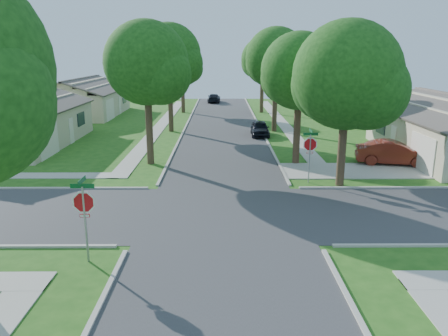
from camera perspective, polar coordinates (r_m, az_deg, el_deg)
ground at (r=19.71m, az=0.01°, el=-5.86°), size 100.00×100.00×0.00m
road_ns at (r=19.71m, az=0.01°, el=-5.84°), size 7.00×100.00×0.02m
sidewalk_ne at (r=45.41m, az=7.57°, el=5.92°), size 1.20×40.00×0.04m
sidewalk_nw at (r=45.38m, az=-7.96°, el=5.90°), size 1.20×40.00×0.04m
driveway at (r=27.65m, az=16.52°, el=-0.32°), size 8.80×3.60×0.05m
stop_sign_sw at (r=15.31m, az=-17.82°, el=-4.72°), size 1.05×0.80×2.98m
stop_sign_ne at (r=24.15m, az=11.18°, el=2.76°), size 1.05×0.80×2.98m
tree_e_near at (r=27.91m, az=9.92°, el=11.91°), size 4.97×4.80×8.28m
tree_e_mid at (r=39.75m, az=6.90°, el=13.71°), size 5.59×5.40×9.21m
tree_e_far at (r=52.68m, az=5.11°, el=13.71°), size 5.17×5.00×8.72m
tree_w_near at (r=27.83m, az=-9.96°, el=12.87°), size 5.38×5.20×8.97m
tree_w_mid at (r=39.71m, az=-7.10°, el=14.04°), size 5.80×5.60×9.56m
tree_w_far at (r=52.66m, az=-5.42°, el=13.19°), size 4.76×4.60×8.04m
tree_ne_corner at (r=23.59m, az=15.88°, el=10.95°), size 5.80×5.60×8.66m
house_ne_far at (r=50.39m, az=18.48°, el=7.88°), size 8.42×13.60×4.23m
house_nw_near at (r=37.42m, az=-25.55°, el=5.02°), size 8.42×13.60×4.23m
house_nw_far at (r=53.16m, az=-17.91°, el=8.25°), size 8.42×13.60×4.23m
car_driveway at (r=29.93m, az=21.24°, el=1.87°), size 4.89×2.57×1.53m
car_curb_east at (r=37.91m, az=4.70°, el=5.19°), size 1.55×3.77×1.28m
car_curb_west at (r=63.56m, az=-1.33°, el=9.11°), size 1.83×4.29×1.23m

